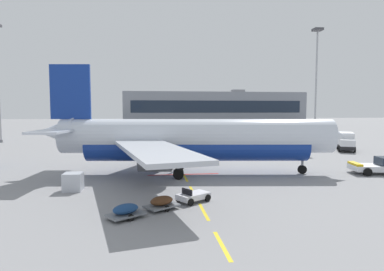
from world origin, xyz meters
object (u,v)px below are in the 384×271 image
(airliner_foreground, at_px, (192,139))
(uld_cargo_container, at_px, (73,182))
(baggage_train, at_px, (162,202))
(fuel_service_truck, at_px, (346,141))
(apron_light_mast_far, at_px, (316,72))
(pushback_tug, at_px, (381,166))

(airliner_foreground, relative_size, uld_cargo_container, 20.97)
(baggage_train, distance_m, uld_cargo_container, 10.18)
(fuel_service_truck, xyz_separation_m, apron_light_mast_far, (-0.22, 10.76, 13.16))
(airliner_foreground, relative_size, pushback_tug, 5.44)
(pushback_tug, relative_size, apron_light_mast_far, 0.27)
(fuel_service_truck, height_order, apron_light_mast_far, apron_light_mast_far)
(airliner_foreground, height_order, pushback_tug, airliner_foreground)
(uld_cargo_container, distance_m, apron_light_mast_far, 55.48)
(pushback_tug, bearing_deg, uld_cargo_container, -173.87)
(pushback_tug, relative_size, fuel_service_truck, 0.87)
(pushback_tug, height_order, uld_cargo_container, pushback_tug)
(airliner_foreground, relative_size, apron_light_mast_far, 1.47)
(uld_cargo_container, bearing_deg, fuel_service_truck, 29.92)
(pushback_tug, height_order, apron_light_mast_far, apron_light_mast_far)
(baggage_train, xyz_separation_m, uld_cargo_container, (-7.67, 6.68, 0.28))
(airliner_foreground, height_order, baggage_train, airliner_foreground)
(fuel_service_truck, height_order, baggage_train, fuel_service_truck)
(baggage_train, bearing_deg, uld_cargo_container, 138.98)
(airliner_foreground, height_order, uld_cargo_container, airliner_foreground)
(pushback_tug, distance_m, uld_cargo_container, 33.00)
(pushback_tug, distance_m, baggage_train, 27.13)
(airliner_foreground, height_order, fuel_service_truck, airliner_foreground)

